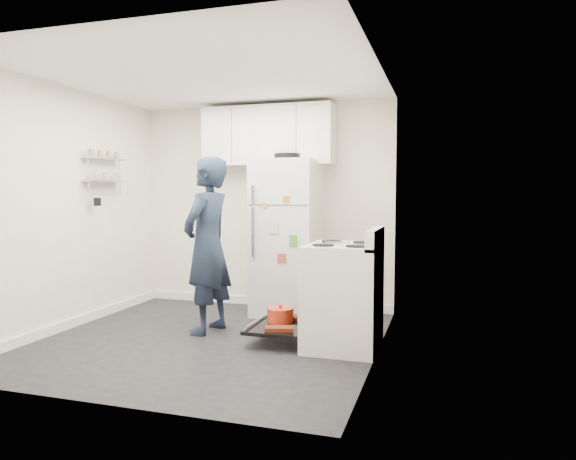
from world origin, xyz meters
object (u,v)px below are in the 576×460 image
(electric_range, at_px, (342,297))
(person, at_px, (207,245))
(open_oven_door, at_px, (281,322))
(refrigerator, at_px, (287,237))

(electric_range, distance_m, person, 1.47)
(electric_range, bearing_deg, open_oven_door, 176.36)
(electric_range, bearing_deg, refrigerator, 128.28)
(open_oven_door, height_order, person, person)
(electric_range, height_order, refrigerator, refrigerator)
(open_oven_door, bearing_deg, refrigerator, 104.07)
(person, bearing_deg, electric_range, 92.99)
(electric_range, xyz_separation_m, person, (-1.40, 0.11, 0.42))
(electric_range, relative_size, person, 0.62)
(open_oven_door, relative_size, person, 0.39)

